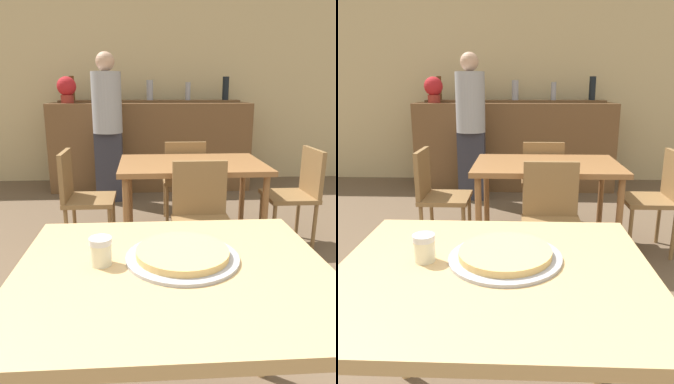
# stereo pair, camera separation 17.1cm
# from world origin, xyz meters

# --- Properties ---
(wall_back) EXTENTS (8.00, 0.05, 2.80)m
(wall_back) POSITION_xyz_m (0.00, 4.42, 1.40)
(wall_back) COLOR #D1B784
(wall_back) RESTS_ON ground_plane
(dining_table_near) EXTENTS (1.03, 0.87, 0.77)m
(dining_table_near) POSITION_xyz_m (0.00, 0.00, 0.69)
(dining_table_near) COLOR tan
(dining_table_near) RESTS_ON ground_plane
(dining_table_far) EXTENTS (1.16, 0.78, 0.75)m
(dining_table_far) POSITION_xyz_m (0.29, 1.87, 0.67)
(dining_table_far) COLOR brown
(dining_table_far) RESTS_ON ground_plane
(bar_counter) EXTENTS (2.60, 0.56, 1.14)m
(bar_counter) POSITION_xyz_m (0.00, 3.91, 0.57)
(bar_counter) COLOR brown
(bar_counter) RESTS_ON ground_plane
(bar_back_shelf) EXTENTS (2.39, 0.24, 0.34)m
(bar_back_shelf) POSITION_xyz_m (0.04, 4.05, 1.20)
(bar_back_shelf) COLOR brown
(bar_back_shelf) RESTS_ON bar_counter
(chair_far_side_front) EXTENTS (0.40, 0.40, 0.85)m
(chair_far_side_front) POSITION_xyz_m (0.29, 1.30, 0.50)
(chair_far_side_front) COLOR olive
(chair_far_side_front) RESTS_ON ground_plane
(chair_far_side_back) EXTENTS (0.40, 0.40, 0.85)m
(chair_far_side_back) POSITION_xyz_m (0.29, 2.44, 0.50)
(chair_far_side_back) COLOR olive
(chair_far_side_back) RESTS_ON ground_plane
(chair_far_side_left) EXTENTS (0.40, 0.40, 0.85)m
(chair_far_side_left) POSITION_xyz_m (-0.61, 1.87, 0.50)
(chair_far_side_left) COLOR olive
(chair_far_side_left) RESTS_ON ground_plane
(chair_far_side_right) EXTENTS (0.40, 0.40, 0.85)m
(chair_far_side_right) POSITION_xyz_m (1.20, 1.87, 0.50)
(chair_far_side_right) COLOR olive
(chair_far_side_right) RESTS_ON ground_plane
(pizza_tray) EXTENTS (0.38, 0.38, 0.04)m
(pizza_tray) POSITION_xyz_m (0.03, 0.06, 0.79)
(pizza_tray) COLOR #A3A3A8
(pizza_tray) RESTS_ON dining_table_near
(cheese_shaker) EXTENTS (0.07, 0.07, 0.09)m
(cheese_shaker) POSITION_xyz_m (-0.23, 0.04, 0.82)
(cheese_shaker) COLOR beige
(cheese_shaker) RESTS_ON dining_table_near
(person_standing) EXTENTS (0.34, 0.34, 1.71)m
(person_standing) POSITION_xyz_m (-0.51, 3.33, 0.93)
(person_standing) COLOR #2D2D38
(person_standing) RESTS_ON ground_plane
(potted_plant) EXTENTS (0.24, 0.24, 0.33)m
(potted_plant) POSITION_xyz_m (-1.05, 3.86, 1.32)
(potted_plant) COLOR maroon
(potted_plant) RESTS_ON bar_counter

